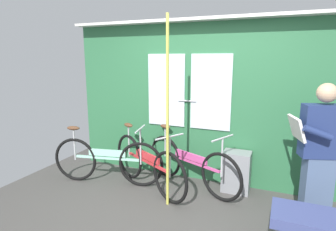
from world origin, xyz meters
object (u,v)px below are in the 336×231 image
passenger_reading_newspaper (319,151)px  handrail_pole (168,115)px  bicycle_by_pole (190,164)px  trash_bin_by_wall (236,172)px  bicycle_leaning_behind (107,160)px  bicycle_near_door (147,164)px

passenger_reading_newspaper → handrail_pole: handrail_pole is taller
bicycle_by_pole → handrail_pole: size_ratio=0.68×
handrail_pole → passenger_reading_newspaper: bearing=10.4°
bicycle_by_pole → passenger_reading_newspaper: size_ratio=1.01×
passenger_reading_newspaper → trash_bin_by_wall: passenger_reading_newspaper is taller
trash_bin_by_wall → handrail_pole: handrail_pole is taller
passenger_reading_newspaper → handrail_pole: 1.76m
bicycle_leaning_behind → bicycle_by_pole: 1.24m
bicycle_by_pole → trash_bin_by_wall: bicycle_by_pole is taller
trash_bin_by_wall → passenger_reading_newspaper: bearing=-23.5°
bicycle_leaning_behind → bicycle_by_pole: (1.18, 0.37, -0.01)m
passenger_reading_newspaper → trash_bin_by_wall: bearing=-41.9°
bicycle_near_door → bicycle_leaning_behind: bearing=-144.1°
passenger_reading_newspaper → handrail_pole: bearing=-7.9°
handrail_pole → trash_bin_by_wall: bearing=44.2°
passenger_reading_newspaper → bicycle_by_pole: bearing=-28.3°
bicycle_by_pole → passenger_reading_newspaper: (1.59, -0.28, 0.49)m
passenger_reading_newspaper → handrail_pole: (-1.70, -0.31, 0.34)m
bicycle_by_pole → trash_bin_by_wall: size_ratio=2.79×
bicycle_leaning_behind → handrail_pole: 1.37m
passenger_reading_newspaper → handrail_pole: size_ratio=0.68×
bicycle_near_door → bicycle_by_pole: (0.55, 0.29, -0.01)m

